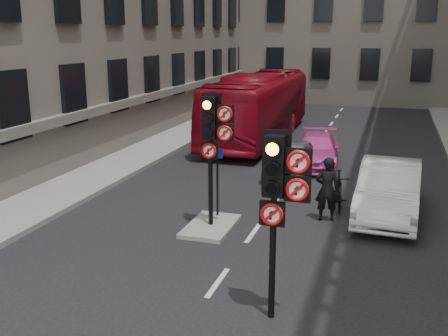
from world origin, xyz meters
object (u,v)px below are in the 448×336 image
Objects in this scene: motorcycle at (339,190)px; motorcyclist at (327,189)px; signal_near at (279,187)px; signal_far at (213,132)px; bus_red at (259,106)px; info_sign at (217,173)px; car_silver at (292,158)px; car_white at (389,189)px; car_pink at (316,150)px.

motorcycle is 1.32m from motorcyclist.
signal_far is at bearing 123.02° from signal_near.
info_sign is at bearing -81.22° from bus_red.
bus_red is 5.93× the size of info_sign.
bus_red reaches higher than info_sign.
motorcyclist reaches higher than car_silver.
motorcycle is 1.00× the size of motorcyclist.
info_sign reaches higher than motorcycle.
car_white is at bearing -18.51° from motorcycle.
car_silver is at bearing -83.44° from motorcyclist.
bus_red is 6.28× the size of motorcyclist.
bus_red is at bearing 118.49° from car_silver.
motorcycle is at bearing -54.22° from car_silver.
bus_red is at bearing -81.95° from motorcyclist.
car_white is (3.52, -3.60, 0.15)m from car_silver.
motorcycle is at bearing 20.12° from info_sign.
car_white is (1.90, 6.61, -1.79)m from signal_near.
signal_far is 1.94× the size of motorcycle.
signal_near is 0.84× the size of car_pink.
signal_far reaches higher than motorcyclist.
motorcyclist is at bearing -66.32° from bus_red.
signal_near is at bearing -56.98° from signal_far.
signal_near is 0.95× the size of car_silver.
car_white is 1.13× the size of car_pink.
info_sign is (-1.79, -7.23, 0.77)m from car_pink.
bus_red is at bearing 108.34° from motorcycle.
motorcycle is (0.45, 6.86, -2.03)m from signal_near.
signal_far is 0.84× the size of car_pink.
car_silver is (0.98, 6.21, -2.06)m from signal_far.
signal_far reaches higher than motorcycle.
car_white is at bearing -41.61° from car_silver.
bus_red reaches higher than motorcycle.
car_white is 5.04m from info_sign.
signal_far is 8.40m from car_pink.
motorcyclist is at bearing 3.04° from info_sign.
car_pink is at bearing 62.66° from info_sign.
signal_far is 0.95× the size of car_silver.
signal_far is (-2.60, 4.00, 0.12)m from signal_near.
bus_red is at bearing 124.96° from car_white.
car_pink is at bearing 96.68° from motorcycle.
info_sign is at bearing 1.16° from motorcyclist.
signal_far reaches higher than signal_near.
signal_far is 0.31× the size of bus_red.
bus_red reaches higher than motorcyclist.
car_pink is (1.65, 7.97, -2.09)m from signal_far.
bus_red is (-4.51, 16.57, -0.96)m from signal_near.
motorcyclist reaches higher than car_white.
signal_near is 4.77m from signal_far.
car_pink is at bearing -94.79° from motorcyclist.
signal_far is at bearing 14.46° from motorcyclist.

